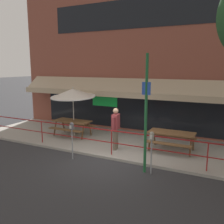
{
  "coord_description": "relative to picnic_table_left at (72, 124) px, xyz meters",
  "views": [
    {
      "loc": [
        4.09,
        -7.88,
        3.46
      ],
      "look_at": [
        -0.63,
        1.6,
        1.5
      ],
      "focal_mm": 40.0,
      "sensor_mm": 36.0,
      "label": 1
    }
  ],
  "objects": [
    {
      "name": "pedestrian_walking",
      "position": [
        2.75,
        -0.88,
        0.35
      ],
      "size": [
        0.28,
        0.62,
        1.71
      ],
      "color": "#665B4C",
      "rests_on": "patio_deck"
    },
    {
      "name": "street_sign_pole",
      "position": [
        4.47,
        -2.26,
        1.27
      ],
      "size": [
        0.28,
        0.09,
        3.85
      ],
      "color": "#1E6033",
      "rests_on": "ground"
    },
    {
      "name": "patio_deck",
      "position": [
        2.88,
        0.2,
        -0.66
      ],
      "size": [
        15.0,
        4.0,
        0.1
      ],
      "primitive_type": "cube",
      "color": "#9E998E",
      "rests_on": "ground"
    },
    {
      "name": "patio_railing",
      "position": [
        2.88,
        -1.5,
        0.09
      ],
      "size": [
        13.84,
        0.04,
        0.97
      ],
      "color": "maroon",
      "rests_on": "patio_deck"
    },
    {
      "name": "parking_meter_near",
      "position": [
        1.66,
        -2.35,
        0.44
      ],
      "size": [
        0.15,
        0.16,
        1.42
      ],
      "color": "gray",
      "rests_on": "ground"
    },
    {
      "name": "patio_umbrella_left",
      "position": [
        0.0,
        0.12,
        1.47
      ],
      "size": [
        2.14,
        2.14,
        2.38
      ],
      "color": "#B7B2A8",
      "rests_on": "patio_deck"
    },
    {
      "name": "restaurant_building",
      "position": [
        2.88,
        2.42,
        3.5
      ],
      "size": [
        15.0,
        1.6,
        8.48
      ],
      "color": "brown",
      "rests_on": "ground"
    },
    {
      "name": "picnic_table_centre",
      "position": [
        4.82,
        -0.01,
        0.0
      ],
      "size": [
        1.8,
        1.42,
        0.76
      ],
      "color": "brown",
      "rests_on": "patio_deck"
    },
    {
      "name": "parking_meter_far",
      "position": [
        4.71,
        -2.31,
        0.44
      ],
      "size": [
        0.15,
        0.16,
        1.42
      ],
      "color": "gray",
      "rests_on": "ground"
    },
    {
      "name": "picnic_table_left",
      "position": [
        0.0,
        0.0,
        0.0
      ],
      "size": [
        1.8,
        1.42,
        0.76
      ],
      "color": "brown",
      "rests_on": "patio_deck"
    },
    {
      "name": "ground_plane",
      "position": [
        2.88,
        -1.8,
        -0.71
      ],
      "size": [
        120.0,
        120.0,
        0.0
      ],
      "primitive_type": "plane",
      "color": "#2D2D30"
    }
  ]
}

